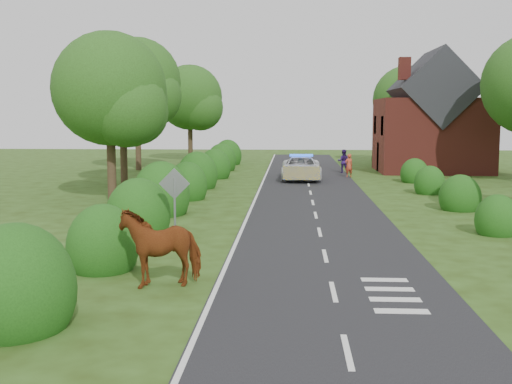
# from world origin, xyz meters

# --- Properties ---
(ground) EXTENTS (120.00, 120.00, 0.00)m
(ground) POSITION_xyz_m (0.00, 0.00, 0.00)
(ground) COLOR #2B3D10
(road) EXTENTS (6.00, 70.00, 0.02)m
(road) POSITION_xyz_m (0.00, 15.00, 0.01)
(road) COLOR black
(road) RESTS_ON ground
(road_markings) EXTENTS (4.96, 70.00, 0.01)m
(road_markings) POSITION_xyz_m (-1.60, 12.93, 0.03)
(road_markings) COLOR white
(road_markings) RESTS_ON road
(hedgerow_left) EXTENTS (2.75, 50.41, 3.00)m
(hedgerow_left) POSITION_xyz_m (-6.51, 11.69, 0.75)
(hedgerow_left) COLOR #1D4A14
(hedgerow_left) RESTS_ON ground
(hedgerow_right) EXTENTS (2.10, 45.78, 2.10)m
(hedgerow_right) POSITION_xyz_m (6.60, 11.21, 0.55)
(hedgerow_right) COLOR #1D4A14
(hedgerow_right) RESTS_ON ground
(tree_left_a) EXTENTS (5.74, 5.60, 8.38)m
(tree_left_a) POSITION_xyz_m (-9.75, 11.86, 5.34)
(tree_left_a) COLOR #332316
(tree_left_a) RESTS_ON ground
(tree_left_b) EXTENTS (5.74, 5.60, 8.07)m
(tree_left_b) POSITION_xyz_m (-11.25, 19.86, 5.04)
(tree_left_b) COLOR #332316
(tree_left_b) RESTS_ON ground
(tree_left_c) EXTENTS (6.97, 6.80, 10.22)m
(tree_left_c) POSITION_xyz_m (-12.70, 29.83, 6.53)
(tree_left_c) COLOR #332316
(tree_left_c) RESTS_ON ground
(tree_left_d) EXTENTS (6.15, 6.00, 8.89)m
(tree_left_d) POSITION_xyz_m (-10.23, 39.85, 5.64)
(tree_left_d) COLOR #332316
(tree_left_d) RESTS_ON ground
(tree_right_c) EXTENTS (6.15, 6.00, 8.58)m
(tree_right_c) POSITION_xyz_m (9.27, 37.85, 5.34)
(tree_right_c) COLOR #332316
(tree_right_c) RESTS_ON ground
(road_sign) EXTENTS (1.06, 0.08, 2.53)m
(road_sign) POSITION_xyz_m (-5.00, 2.00, 1.65)
(road_sign) COLOR gray
(road_sign) RESTS_ON ground
(house) EXTENTS (8.00, 7.40, 9.17)m
(house) POSITION_xyz_m (9.49, 30.00, 3.79)
(house) COLOR maroon
(house) RESTS_ON ground
(cow) EXTENTS (2.62, 2.03, 1.65)m
(cow) POSITION_xyz_m (-4.37, -3.38, 0.83)
(cow) COLOR #59190A
(cow) RESTS_ON ground
(police_van) EXTENTS (2.59, 5.64, 1.70)m
(police_van) POSITION_xyz_m (-0.42, 23.28, 0.78)
(police_van) COLOR silver
(police_van) RESTS_ON ground
(pedestrian_red) EXTENTS (0.70, 0.59, 1.62)m
(pedestrian_red) POSITION_xyz_m (2.90, 25.20, 0.81)
(pedestrian_red) COLOR #BA3D27
(pedestrian_red) RESTS_ON ground
(pedestrian_purple) EXTENTS (0.94, 0.78, 1.75)m
(pedestrian_purple) POSITION_xyz_m (2.77, 28.40, 0.87)
(pedestrian_purple) COLOR #2D1554
(pedestrian_purple) RESTS_ON ground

